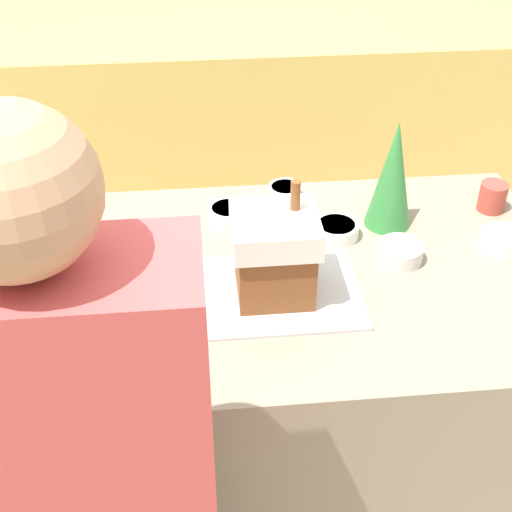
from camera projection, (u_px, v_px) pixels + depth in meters
The scene contains 13 objects.
ground_plane at pixel (245, 493), 2.44m from camera, with size 12.00×12.00×0.00m, color tan.
back_cabinet_block at pixel (213, 128), 3.64m from camera, with size 6.00×0.60×0.94m.
kitchen_island at pixel (244, 398), 2.16m from camera, with size 1.75×0.92×0.95m.
baking_tray at pixel (274, 293), 1.81m from camera, with size 0.44×0.33×0.01m.
gingerbread_house at pixel (275, 254), 1.74m from camera, with size 0.21×0.20×0.30m.
decorative_tree at pixel (393, 175), 1.98m from camera, with size 0.13×0.13×0.32m.
candy_bowl_behind_tray at pixel (285, 192), 2.17m from camera, with size 0.10×0.10×0.05m.
candy_bowl_front_corner at pixel (336, 229), 2.01m from camera, with size 0.13×0.13×0.04m.
candy_bowl_beside_tree at pixel (114, 234), 2.00m from camera, with size 0.10×0.10×0.04m.
candy_bowl_center_rear at pixel (503, 240), 1.97m from camera, with size 0.13×0.13×0.04m.
candy_bowl_near_tray_right at pixel (400, 252), 1.92m from camera, with size 0.12×0.12×0.05m.
candy_bowl_far_right at pixel (228, 214), 2.07m from camera, with size 0.12×0.12×0.05m.
mug at pixel (493, 197), 2.11m from camera, with size 0.08×0.08×0.09m.
Camera 1 is at (-0.11, -1.48, 2.10)m, focal length 50.00 mm.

